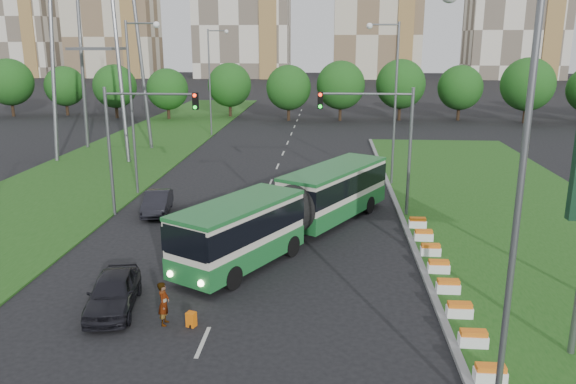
# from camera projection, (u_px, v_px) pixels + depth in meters

# --- Properties ---
(ground) EXTENTS (360.00, 360.00, 0.00)m
(ground) POSITION_uv_depth(u_px,v_px,m) (295.00, 278.00, 26.05)
(ground) COLOR black
(ground) RESTS_ON ground
(grass_median) EXTENTS (14.00, 60.00, 0.15)m
(grass_median) POSITION_uv_depth(u_px,v_px,m) (525.00, 228.00, 32.82)
(grass_median) COLOR #1D4E16
(grass_median) RESTS_ON ground
(median_kerb) EXTENTS (0.30, 60.00, 0.18)m
(median_kerb) POSITION_uv_depth(u_px,v_px,m) (405.00, 225.00, 33.31)
(median_kerb) COLOR gray
(median_kerb) RESTS_ON ground
(left_verge) EXTENTS (12.00, 110.00, 0.10)m
(left_verge) POSITION_uv_depth(u_px,v_px,m) (116.00, 161.00, 51.39)
(left_verge) COLOR #1D4E16
(left_verge) RESTS_ON ground
(lane_markings) EXTENTS (0.20, 100.00, 0.01)m
(lane_markings) POSITION_uv_depth(u_px,v_px,m) (273.00, 177.00, 45.53)
(lane_markings) COLOR #B2B3AC
(lane_markings) RESTS_ON ground
(flower_planters) EXTENTS (1.10, 15.90, 0.60)m
(flower_planters) POSITION_uv_depth(u_px,v_px,m) (443.00, 276.00, 25.17)
(flower_planters) COLOR white
(flower_planters) RESTS_ON grass_median
(traffic_mast_median) EXTENTS (5.76, 0.32, 8.00)m
(traffic_mast_median) POSITION_uv_depth(u_px,v_px,m) (384.00, 132.00, 33.96)
(traffic_mast_median) COLOR slate
(traffic_mast_median) RESTS_ON ground
(traffic_mast_left) EXTENTS (5.76, 0.32, 8.00)m
(traffic_mast_left) POSITION_uv_depth(u_px,v_px,m) (134.00, 131.00, 34.07)
(traffic_mast_left) COLOR slate
(traffic_mast_left) RESTS_ON ground
(street_lamps) EXTENTS (36.00, 60.00, 12.00)m
(street_lamps) POSITION_uv_depth(u_px,v_px,m) (256.00, 120.00, 34.34)
(street_lamps) COLOR slate
(street_lamps) RESTS_ON ground
(tree_line) EXTENTS (120.00, 8.00, 9.00)m
(tree_line) POSITION_uv_depth(u_px,v_px,m) (392.00, 88.00, 77.16)
(tree_line) COLOR #184512
(tree_line) RESTS_ON ground
(midrise_west) EXTENTS (22.00, 14.00, 36.00)m
(midrise_west) POSITION_uv_depth(u_px,v_px,m) (17.00, 17.00, 172.59)
(midrise_west) COLOR silver
(midrise_west) RESTS_ON ground
(articulated_bus) EXTENTS (2.73, 17.50, 2.88)m
(articulated_bus) POSITION_uv_depth(u_px,v_px,m) (290.00, 207.00, 30.96)
(articulated_bus) COLOR beige
(articulated_bus) RESTS_ON ground
(car_left_near) EXTENTS (2.57, 4.75, 1.53)m
(car_left_near) POSITION_uv_depth(u_px,v_px,m) (113.00, 292.00, 22.81)
(car_left_near) COLOR black
(car_left_near) RESTS_ON ground
(car_left_far) EXTENTS (2.11, 4.48, 1.42)m
(car_left_far) POSITION_uv_depth(u_px,v_px,m) (157.00, 202.00, 35.73)
(car_left_far) COLOR black
(car_left_far) RESTS_ON ground
(pedestrian) EXTENTS (0.44, 0.65, 1.75)m
(pedestrian) POSITION_uv_depth(u_px,v_px,m) (164.00, 303.00, 21.57)
(pedestrian) COLOR gray
(pedestrian) RESTS_ON ground
(shopping_trolley) EXTENTS (0.34, 0.36, 0.59)m
(shopping_trolley) POSITION_uv_depth(u_px,v_px,m) (191.00, 319.00, 21.55)
(shopping_trolley) COLOR orange
(shopping_trolley) RESTS_ON ground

